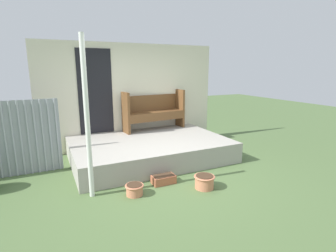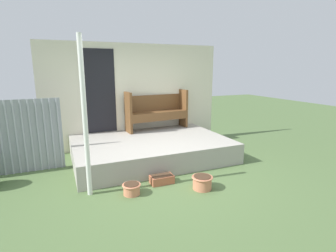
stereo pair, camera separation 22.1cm
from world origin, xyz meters
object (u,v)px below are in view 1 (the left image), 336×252
Objects in this scene: support_post at (87,119)px; flower_pot_left at (134,189)px; bench at (154,110)px; flower_pot_middle at (204,181)px; planter_box_rect at (164,179)px.

flower_pot_left is at bearing -23.29° from support_post.
flower_pot_left is (-1.37, -2.44, -0.85)m from bench.
support_post is at bearing -138.05° from bench.
support_post is 2.17m from flower_pot_middle.
flower_pot_left is 0.64m from planter_box_rect.
planter_box_rect is (-0.76, -2.24, -0.88)m from bench.
support_post is 6.92× the size of flower_pot_middle.
support_post is 8.13× the size of flower_pot_left.
flower_pot_middle is 0.72m from planter_box_rect.
flower_pot_middle is at bearing -13.53° from flower_pot_left.
support_post reaches higher than bench.
bench is at bearing 71.24° from planter_box_rect.
flower_pot_left is 0.85× the size of flower_pot_middle.
support_post is 6.10× the size of planter_box_rect.
planter_box_rect is at bearing -114.34° from bench.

